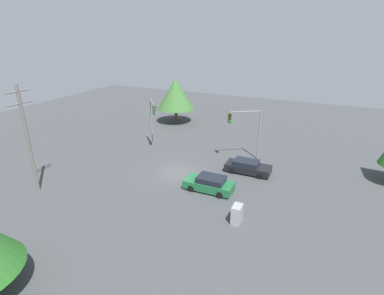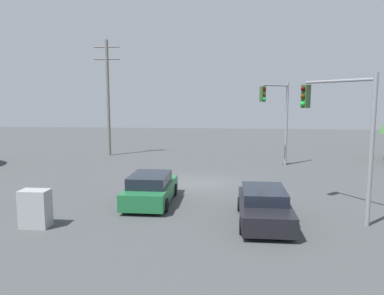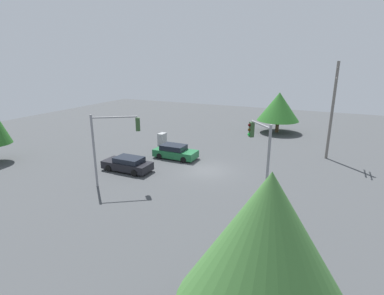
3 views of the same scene
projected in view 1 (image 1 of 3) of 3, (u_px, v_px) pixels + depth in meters
name	position (u px, v px, depth m)	size (l,w,h in m)	color
ground_plane	(177.00, 173.00, 31.23)	(80.00, 80.00, 0.00)	#424447
sedan_dark	(248.00, 167.00, 31.08)	(2.05, 4.63, 1.33)	black
sedan_green	(209.00, 184.00, 27.62)	(2.07, 4.52, 1.43)	#1E6638
traffic_signal_main	(153.00, 116.00, 36.37)	(2.24, 1.98, 6.11)	gray
traffic_signal_cross	(247.00, 126.00, 32.92)	(2.30, 3.23, 5.92)	gray
utility_pole_tall	(28.00, 138.00, 25.89)	(2.20, 0.28, 9.83)	slate
electrical_cabinet	(237.00, 214.00, 22.98)	(1.09, 0.69, 1.47)	#9EA0A3
tree_far	(176.00, 94.00, 46.57)	(5.72, 5.72, 6.94)	brown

